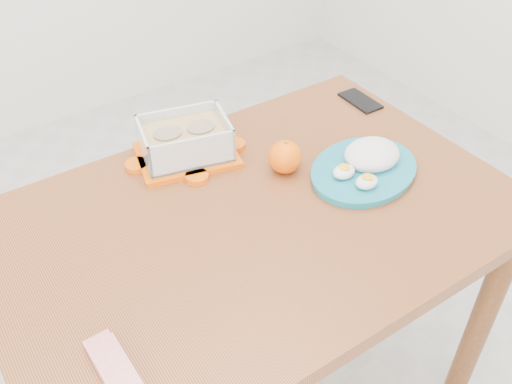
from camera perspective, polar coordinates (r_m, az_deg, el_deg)
ground at (r=1.86m, az=-1.54°, el=-17.76°), size 3.50×3.50×0.00m
dining_table at (r=1.30m, az=0.00°, el=-5.72°), size 1.12×0.75×0.75m
food_container at (r=1.36m, az=-7.07°, el=5.12°), size 0.27×0.23×0.10m
orange_fruit at (r=1.32m, az=2.93°, el=3.53°), size 0.08×0.08×0.08m
rice_plate at (r=1.35m, az=11.02°, el=2.88°), size 0.33×0.33×0.08m
smartphone at (r=1.62m, az=10.39°, el=8.97°), size 0.07×0.13×0.01m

